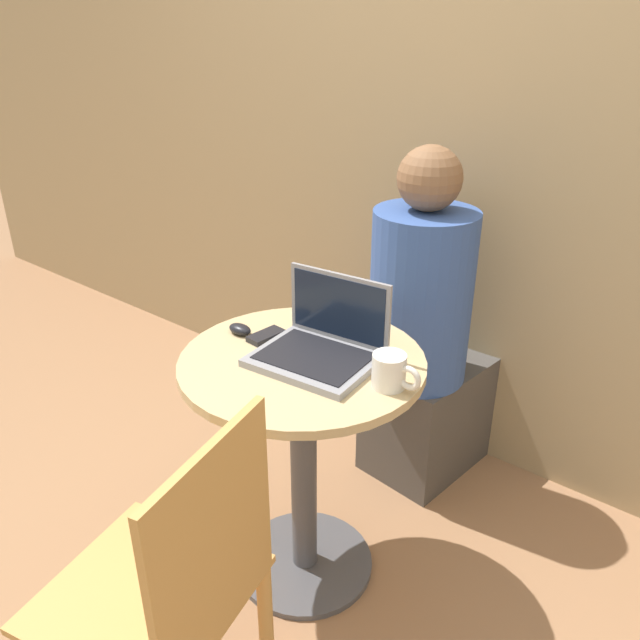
# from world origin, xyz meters

# --- Properties ---
(ground_plane) EXTENTS (12.00, 12.00, 0.00)m
(ground_plane) POSITION_xyz_m (0.00, 0.00, 0.00)
(ground_plane) COLOR #9E704C
(back_wall) EXTENTS (7.00, 0.05, 2.60)m
(back_wall) POSITION_xyz_m (0.00, 0.90, 1.30)
(back_wall) COLOR tan
(back_wall) RESTS_ON ground_plane
(round_table) EXTENTS (0.66, 0.66, 0.74)m
(round_table) POSITION_xyz_m (0.00, 0.00, 0.51)
(round_table) COLOR #4C4C51
(round_table) RESTS_ON ground_plane
(laptop) EXTENTS (0.33, 0.28, 0.21)m
(laptop) POSITION_xyz_m (0.04, 0.03, 0.78)
(laptop) COLOR gray
(laptop) RESTS_ON round_table
(cell_phone) EXTENTS (0.06, 0.11, 0.02)m
(cell_phone) POSITION_xyz_m (-0.15, 0.03, 0.75)
(cell_phone) COLOR black
(cell_phone) RESTS_ON round_table
(computer_mouse) EXTENTS (0.08, 0.04, 0.03)m
(computer_mouse) POSITION_xyz_m (-0.23, 0.00, 0.76)
(computer_mouse) COLOR black
(computer_mouse) RESTS_ON round_table
(coffee_cup) EXTENTS (0.13, 0.08, 0.09)m
(coffee_cup) POSITION_xyz_m (0.26, 0.02, 0.79)
(coffee_cup) COLOR white
(coffee_cup) RESTS_ON round_table
(chair_empty) EXTENTS (0.48, 0.48, 0.89)m
(chair_empty) POSITION_xyz_m (0.13, -0.58, 0.47)
(chair_empty) COLOR tan
(chair_empty) RESTS_ON ground_plane
(person_seated) EXTENTS (0.37, 0.54, 1.22)m
(person_seated) POSITION_xyz_m (0.02, 0.65, 0.51)
(person_seated) COLOR #4C4742
(person_seated) RESTS_ON ground_plane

